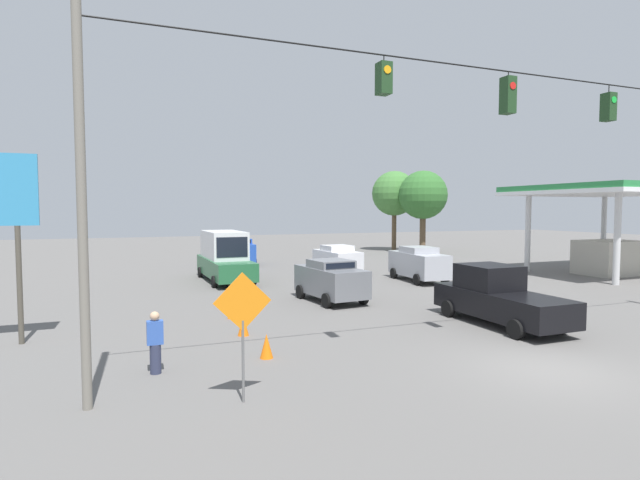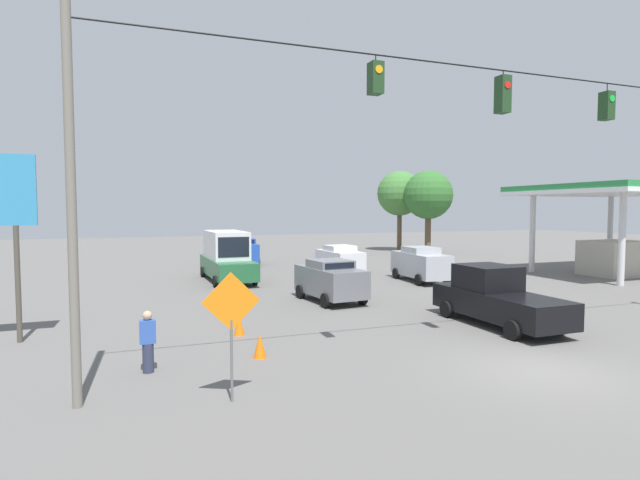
# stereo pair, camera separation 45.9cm
# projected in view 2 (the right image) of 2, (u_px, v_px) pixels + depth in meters

# --- Properties ---
(ground_plane) EXTENTS (140.00, 140.00, 0.00)m
(ground_plane) POSITION_uv_depth(u_px,v_px,m) (541.00, 371.00, 12.92)
(ground_plane) COLOR #605E5B
(overhead_signal_span) EXTENTS (22.20, 0.38, 8.51)m
(overhead_signal_span) POSITION_uv_depth(u_px,v_px,m) (502.00, 168.00, 14.14)
(overhead_signal_span) COLOR slate
(overhead_signal_span) RESTS_ON ground_plane
(pickup_truck_black_crossing_near) EXTENTS (2.20, 5.56, 2.12)m
(pickup_truck_black_crossing_near) POSITION_uv_depth(u_px,v_px,m) (496.00, 298.00, 18.09)
(pickup_truck_black_crossing_near) COLOR black
(pickup_truck_black_crossing_near) RESTS_ON ground_plane
(sedan_blue_withflow_deep) EXTENTS (2.24, 3.95, 1.99)m
(sedan_blue_withflow_deep) POSITION_uv_depth(u_px,v_px,m) (243.00, 251.00, 37.64)
(sedan_blue_withflow_deep) COLOR #234CB2
(sedan_blue_withflow_deep) RESTS_ON ground_plane
(sedan_grey_withflow_mid) EXTENTS (2.36, 4.15, 1.90)m
(sedan_grey_withflow_mid) POSITION_uv_depth(u_px,v_px,m) (330.00, 280.00, 22.65)
(sedan_grey_withflow_mid) COLOR slate
(sedan_grey_withflow_mid) RESTS_ON ground_plane
(sedan_silver_oncoming_far) EXTENTS (2.21, 4.61, 2.02)m
(sedan_silver_oncoming_far) POSITION_uv_depth(u_px,v_px,m) (421.00, 263.00, 28.95)
(sedan_silver_oncoming_far) COLOR #A8AAB2
(sedan_silver_oncoming_far) RESTS_ON ground_plane
(sedan_white_oncoming_deep) EXTENTS (2.24, 3.99, 1.82)m
(sedan_white_oncoming_deep) POSITION_uv_depth(u_px,v_px,m) (340.00, 258.00, 32.87)
(sedan_white_oncoming_deep) COLOR silver
(sedan_white_oncoming_deep) RESTS_ON ground_plane
(box_truck_green_withflow_far) EXTENTS (2.46, 6.85, 2.91)m
(box_truck_green_withflow_far) POSITION_uv_depth(u_px,v_px,m) (227.00, 256.00, 29.28)
(box_truck_green_withflow_far) COLOR #236038
(box_truck_green_withflow_far) RESTS_ON ground_plane
(traffic_cone_nearest) EXTENTS (0.37, 0.37, 0.69)m
(traffic_cone_nearest) POSITION_uv_depth(u_px,v_px,m) (260.00, 346.00, 14.05)
(traffic_cone_nearest) COLOR orange
(traffic_cone_nearest) RESTS_ON ground_plane
(traffic_cone_second) EXTENTS (0.37, 0.37, 0.69)m
(traffic_cone_second) POSITION_uv_depth(u_px,v_px,m) (239.00, 325.00, 16.59)
(traffic_cone_second) COLOR orange
(traffic_cone_second) RESTS_ON ground_plane
(traffic_cone_third) EXTENTS (0.37, 0.37, 0.69)m
(traffic_cone_third) POSITION_uv_depth(u_px,v_px,m) (230.00, 309.00, 19.18)
(traffic_cone_third) COLOR orange
(traffic_cone_third) RESTS_ON ground_plane
(gas_station) EXTENTS (10.29, 9.39, 5.70)m
(gas_station) POSITION_uv_depth(u_px,v_px,m) (616.00, 210.00, 31.42)
(gas_station) COLOR #288442
(gas_station) RESTS_ON ground_plane
(work_zone_sign) EXTENTS (1.27, 0.06, 2.84)m
(work_zone_sign) POSITION_uv_depth(u_px,v_px,m) (231.00, 311.00, 10.74)
(work_zone_sign) COLOR slate
(work_zone_sign) RESTS_ON ground_plane
(pedestrian) EXTENTS (0.40, 0.28, 1.60)m
(pedestrian) POSITION_uv_depth(u_px,v_px,m) (148.00, 342.00, 12.77)
(pedestrian) COLOR #2D334C
(pedestrian) RESTS_ON ground_plane
(tree_horizon_left) EXTENTS (4.50, 4.50, 8.05)m
(tree_horizon_left) POSITION_uv_depth(u_px,v_px,m) (400.00, 194.00, 50.05)
(tree_horizon_left) COLOR brown
(tree_horizon_left) RESTS_ON ground_plane
(tree_horizon_right) EXTENTS (4.64, 4.64, 7.89)m
(tree_horizon_right) POSITION_uv_depth(u_px,v_px,m) (428.00, 195.00, 47.43)
(tree_horizon_right) COLOR brown
(tree_horizon_right) RESTS_ON ground_plane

